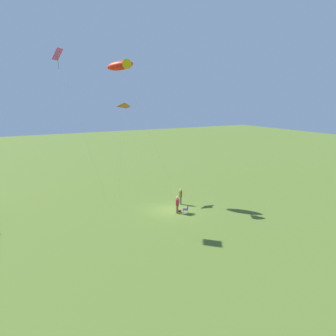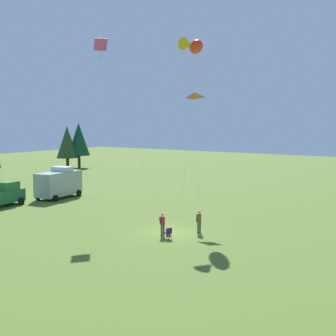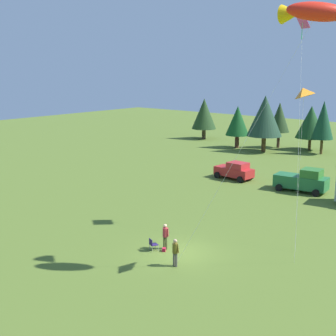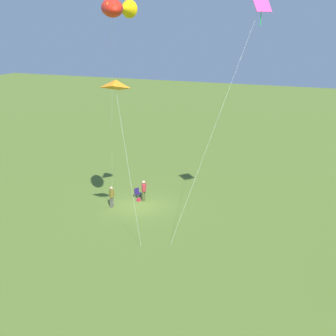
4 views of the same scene
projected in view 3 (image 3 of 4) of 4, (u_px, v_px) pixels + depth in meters
ground_plane at (180, 253)px, 30.64m from camera, size 160.00×160.00×0.00m
person_kite_flyer at (175, 250)px, 28.35m from camera, size 0.58×0.41×1.74m
folding_chair at (153, 244)px, 30.87m from camera, size 0.64×0.64×0.82m
person_spectator at (165, 234)px, 31.07m from camera, size 0.56×0.39×1.74m
backpack_on_grass at (164, 250)px, 30.86m from camera, size 0.35×0.39×0.22m
car_red_sedan at (235, 170)px, 50.54m from camera, size 4.32×2.45×1.89m
truck_green_flatbed at (303, 181)px, 45.42m from camera, size 5.19×2.85×2.34m
kite_large_fish at (311, 12)px, 24.81m from camera, size 8.04×5.60×15.40m
kite_delta_orange at (302, 93)px, 25.64m from camera, size 1.19×2.04×10.92m
kite_diamond_rainbow at (302, 27)px, 32.59m from camera, size 3.21×5.22×15.56m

